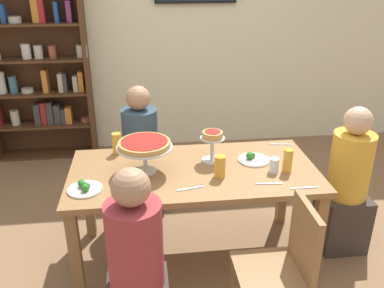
% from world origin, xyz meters
% --- Properties ---
extents(ground_plane, '(12.00, 12.00, 0.00)m').
position_xyz_m(ground_plane, '(0.00, 0.00, 0.00)').
color(ground_plane, '#846042').
extents(rear_partition, '(8.00, 0.12, 2.80)m').
position_xyz_m(rear_partition, '(0.00, 2.20, 1.40)').
color(rear_partition, beige).
rests_on(rear_partition, ground_plane).
extents(dining_table, '(1.72, 0.84, 0.74)m').
position_xyz_m(dining_table, '(0.00, 0.00, 0.65)').
color(dining_table, olive).
rests_on(dining_table, ground_plane).
extents(bookshelf, '(1.10, 0.30, 2.21)m').
position_xyz_m(bookshelf, '(-1.45, 2.01, 1.11)').
color(bookshelf, '#4C2D19').
rests_on(bookshelf, ground_plane).
extents(diner_near_left, '(0.34, 0.34, 1.15)m').
position_xyz_m(diner_near_left, '(-0.41, -0.74, 0.49)').
color(diner_near_left, '#382D28').
rests_on(diner_near_left, ground_plane).
extents(diner_head_east, '(0.34, 0.34, 1.15)m').
position_xyz_m(diner_head_east, '(1.15, -0.00, 0.49)').
color(diner_head_east, '#382D28').
rests_on(diner_head_east, ground_plane).
extents(diner_far_left, '(0.34, 0.34, 1.15)m').
position_xyz_m(diner_far_left, '(-0.37, 0.71, 0.49)').
color(diner_far_left, '#382D28').
rests_on(diner_far_left, ground_plane).
extents(chair_near_right, '(0.40, 0.40, 0.87)m').
position_xyz_m(chair_near_right, '(0.42, -0.74, 0.49)').
color(chair_near_right, olive).
rests_on(chair_near_right, ground_plane).
extents(deep_dish_pizza_stand, '(0.38, 0.38, 0.23)m').
position_xyz_m(deep_dish_pizza_stand, '(-0.33, 0.01, 0.94)').
color(deep_dish_pizza_stand, silver).
rests_on(deep_dish_pizza_stand, dining_table).
extents(personal_pizza_stand, '(0.18, 0.18, 0.23)m').
position_xyz_m(personal_pizza_stand, '(0.15, 0.12, 0.90)').
color(personal_pizza_stand, silver).
rests_on(personal_pizza_stand, dining_table).
extents(salad_plate_near_diner, '(0.23, 0.23, 0.07)m').
position_xyz_m(salad_plate_near_diner, '(0.44, 0.09, 0.76)').
color(salad_plate_near_diner, white).
rests_on(salad_plate_near_diner, dining_table).
extents(salad_plate_far_diner, '(0.22, 0.22, 0.06)m').
position_xyz_m(salad_plate_far_diner, '(-0.72, -0.20, 0.76)').
color(salad_plate_far_diner, white).
rests_on(salad_plate_far_diner, dining_table).
extents(beer_glass_amber_tall, '(0.07, 0.07, 0.16)m').
position_xyz_m(beer_glass_amber_tall, '(-0.54, 0.33, 0.82)').
color(beer_glass_amber_tall, gold).
rests_on(beer_glass_amber_tall, dining_table).
extents(beer_glass_amber_short, '(0.06, 0.06, 0.17)m').
position_xyz_m(beer_glass_amber_short, '(0.63, -0.11, 0.82)').
color(beer_glass_amber_short, gold).
rests_on(beer_glass_amber_short, dining_table).
extents(beer_glass_amber_spare, '(0.08, 0.08, 0.15)m').
position_xyz_m(beer_glass_amber_spare, '(0.16, -0.13, 0.82)').
color(beer_glass_amber_spare, gold).
rests_on(beer_glass_amber_spare, dining_table).
extents(water_glass_clear_near, '(0.07, 0.07, 0.10)m').
position_xyz_m(water_glass_clear_near, '(0.54, -0.10, 0.79)').
color(water_glass_clear_near, white).
rests_on(water_glass_clear_near, dining_table).
extents(cutlery_fork_near, '(0.18, 0.05, 0.00)m').
position_xyz_m(cutlery_fork_near, '(-0.05, -0.26, 0.74)').
color(cutlery_fork_near, silver).
rests_on(cutlery_fork_near, dining_table).
extents(cutlery_knife_near, '(0.18, 0.04, 0.00)m').
position_xyz_m(cutlery_knife_near, '(0.46, -0.26, 0.74)').
color(cutlery_knife_near, silver).
rests_on(cutlery_knife_near, dining_table).
extents(cutlery_fork_far, '(0.18, 0.05, 0.00)m').
position_xyz_m(cutlery_fork_far, '(0.74, 0.34, 0.74)').
color(cutlery_fork_far, silver).
rests_on(cutlery_fork_far, dining_table).
extents(cutlery_knife_far, '(0.18, 0.02, 0.00)m').
position_xyz_m(cutlery_knife_far, '(0.67, -0.34, 0.74)').
color(cutlery_knife_far, silver).
rests_on(cutlery_knife_far, dining_table).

